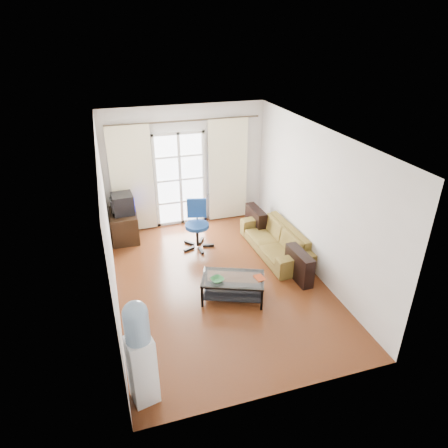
% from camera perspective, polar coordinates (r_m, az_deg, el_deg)
% --- Properties ---
extents(floor, '(5.20, 5.20, 0.00)m').
position_cam_1_polar(floor, '(7.36, -0.73, -8.13)').
color(floor, brown).
rests_on(floor, ground).
extents(ceiling, '(5.20, 5.20, 0.00)m').
position_cam_1_polar(ceiling, '(6.22, -0.88, 12.71)').
color(ceiling, white).
rests_on(ceiling, wall_back).
extents(wall_back, '(3.60, 0.02, 2.70)m').
position_cam_1_polar(wall_back, '(9.03, -5.50, 8.19)').
color(wall_back, white).
rests_on(wall_back, floor).
extents(wall_front, '(3.60, 0.02, 2.70)m').
position_cam_1_polar(wall_front, '(4.61, 8.56, -12.00)').
color(wall_front, white).
rests_on(wall_front, floor).
extents(wall_left, '(0.02, 5.20, 2.70)m').
position_cam_1_polar(wall_left, '(6.46, -16.29, -0.67)').
color(wall_left, white).
rests_on(wall_left, floor).
extents(wall_right, '(0.02, 5.20, 2.70)m').
position_cam_1_polar(wall_right, '(7.34, 12.83, 3.14)').
color(wall_right, white).
rests_on(wall_right, floor).
extents(french_door, '(1.16, 0.06, 2.15)m').
position_cam_1_polar(french_door, '(9.04, -6.28, 6.33)').
color(french_door, white).
rests_on(french_door, wall_back).
extents(curtain_rod, '(3.30, 0.04, 0.04)m').
position_cam_1_polar(curtain_rod, '(8.66, -5.66, 14.46)').
color(curtain_rod, '#4C3F2D').
rests_on(curtain_rod, wall_back).
extents(curtain_left, '(0.90, 0.07, 2.35)m').
position_cam_1_polar(curtain_left, '(8.82, -12.97, 6.12)').
color(curtain_left, '#FFF8CD').
rests_on(curtain_left, curtain_rod).
extents(curtain_right, '(0.90, 0.07, 2.35)m').
position_cam_1_polar(curtain_right, '(9.19, 0.55, 7.67)').
color(curtain_right, '#FFF8CD').
rests_on(curtain_right, curtain_rod).
extents(radiator, '(0.64, 0.12, 0.64)m').
position_cam_1_polar(radiator, '(9.49, -0.38, 2.65)').
color(radiator, '#979699').
rests_on(radiator, floor).
extents(sofa, '(2.01, 0.93, 0.57)m').
position_cam_1_polar(sofa, '(8.14, 7.33, -2.31)').
color(sofa, brown).
rests_on(sofa, floor).
extents(coffee_table, '(1.18, 0.94, 0.42)m').
position_cam_1_polar(coffee_table, '(6.79, 1.28, -8.71)').
color(coffee_table, silver).
rests_on(coffee_table, floor).
extents(bowl, '(0.32, 0.32, 0.05)m').
position_cam_1_polar(bowl, '(6.61, -0.98, -7.97)').
color(bowl, '#2F8346').
rests_on(bowl, coffee_table).
extents(book, '(0.20, 0.23, 0.02)m').
position_cam_1_polar(book, '(6.68, 4.55, -7.82)').
color(book, '#A33514').
rests_on(book, coffee_table).
extents(remote, '(0.17, 0.12, 0.02)m').
position_cam_1_polar(remote, '(6.71, -1.44, -7.52)').
color(remote, black).
rests_on(remote, coffee_table).
extents(tv_stand, '(0.58, 0.85, 0.61)m').
position_cam_1_polar(tv_stand, '(8.85, -14.03, -0.24)').
color(tv_stand, black).
rests_on(tv_stand, floor).
extents(crt_tv, '(0.49, 0.48, 0.42)m').
position_cam_1_polar(crt_tv, '(8.64, -14.38, 2.81)').
color(crt_tv, black).
rests_on(crt_tv, tv_stand).
extents(task_chair, '(0.83, 0.83, 1.01)m').
position_cam_1_polar(task_chair, '(8.31, -3.83, -1.39)').
color(task_chair, black).
rests_on(task_chair, floor).
extents(water_cooler, '(0.36, 0.36, 1.49)m').
position_cam_1_polar(water_cooler, '(5.00, -11.93, -17.35)').
color(water_cooler, white).
rests_on(water_cooler, floor).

